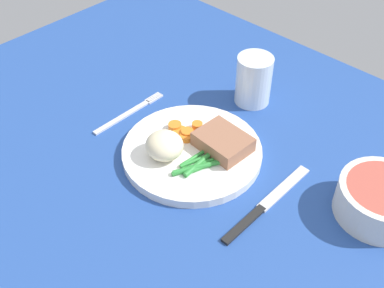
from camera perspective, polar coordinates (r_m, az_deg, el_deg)
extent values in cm
cube|color=#234793|center=(79.78, 1.02, -3.71)|extent=(120.00, 90.00, 2.00)
cylinder|color=white|center=(81.12, 0.00, -0.94)|extent=(23.74, 23.74, 1.60)
cube|color=#936047|center=(80.20, 3.50, 0.39)|extent=(9.06, 7.25, 2.60)
ellipsoid|color=beige|center=(78.05, -3.30, -0.18)|extent=(6.37, 6.20, 4.32)
cylinder|color=orange|center=(83.94, -2.06, 2.10)|extent=(2.33, 2.33, 1.18)
cylinder|color=orange|center=(82.46, -0.56, 1.29)|extent=(2.18, 2.18, 1.28)
cylinder|color=orange|center=(82.00, -0.65, 0.86)|extent=(2.31, 2.31, 0.97)
cylinder|color=orange|center=(83.98, 0.63, 2.17)|extent=(1.89, 1.89, 1.22)
cylinder|color=orange|center=(83.14, -1.42, 1.48)|extent=(2.47, 2.47, 0.83)
cylinder|color=#2D8C38|center=(76.63, -0.11, -2.89)|extent=(3.73, 6.01, 0.88)
cylinder|color=#2D8C38|center=(77.24, 1.71, -2.55)|extent=(2.60, 6.23, 0.68)
cylinder|color=#2D8C38|center=(77.05, 1.37, -2.68)|extent=(4.58, 6.71, 0.69)
cylinder|color=#2D8C38|center=(78.94, 0.72, -1.33)|extent=(1.23, 7.33, 0.63)
cylinder|color=#2D8C38|center=(77.61, 0.57, -2.14)|extent=(1.41, 7.94, 0.90)
cylinder|color=#2D8C38|center=(78.43, 1.11, -1.70)|extent=(2.86, 7.78, 0.63)
cylinder|color=#2D8C38|center=(76.81, -0.25, -2.83)|extent=(3.57, 6.43, 0.72)
cylinder|color=#2D8C38|center=(77.18, 0.90, -2.62)|extent=(2.58, 5.47, 0.62)
cube|color=silver|center=(89.86, -8.45, 3.13)|extent=(1.00, 13.00, 0.40)
cube|color=silver|center=(94.26, -4.82, 5.63)|extent=(0.24, 3.60, 0.40)
cube|color=silver|center=(94.01, -4.65, 5.53)|extent=(0.24, 3.60, 0.40)
cube|color=silver|center=(93.77, -4.48, 5.43)|extent=(0.24, 3.60, 0.40)
cube|color=silver|center=(93.53, -4.32, 5.33)|extent=(0.24, 3.60, 0.40)
cube|color=black|center=(71.92, 6.22, -9.52)|extent=(1.30, 9.00, 0.64)
cube|color=silver|center=(77.54, 10.89, -5.18)|extent=(1.70, 12.00, 0.40)
cylinder|color=silver|center=(91.29, 7.36, 7.59)|extent=(6.77, 6.77, 9.58)
cylinder|color=silver|center=(93.02, 7.20, 6.09)|extent=(6.23, 6.23, 3.62)
cylinder|color=silver|center=(76.38, 21.55, -6.25)|extent=(13.01, 13.01, 5.52)
cylinder|color=#B24C3F|center=(75.51, 21.79, -5.63)|extent=(11.06, 11.06, 3.04)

